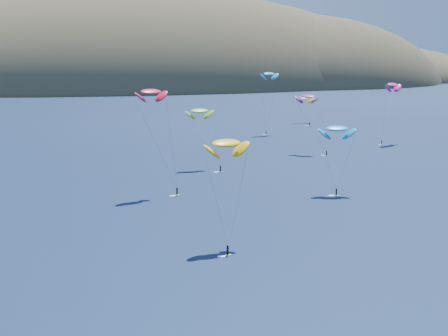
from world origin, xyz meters
TOP-DOWN VIEW (x-y plane):
  - island at (39.40, 562.36)m, footprint 730.00×300.00m
  - kitesurfer_2 at (-11.73, 52.21)m, footprint 9.81×11.27m
  - kitesurfer_3 at (-1.16, 127.36)m, footprint 9.71×11.30m
  - kitesurfer_4 at (43.80, 196.28)m, footprint 9.58×7.92m
  - kitesurfer_5 at (26.13, 86.47)m, footprint 9.92×7.79m
  - kitesurfer_6 at (41.37, 145.83)m, footprint 9.29×13.28m
  - kitesurfer_8 at (81.85, 159.19)m, footprint 11.65×8.65m
  - kitesurfer_9 at (-19.87, 97.12)m, footprint 11.09×8.81m
  - kitesurfer_11 at (72.51, 227.47)m, footprint 9.35×14.59m

SIDE VIEW (x-z plane):
  - island at x=39.40m, z-range -115.74..94.26m
  - kitesurfer_11 at x=72.51m, z-range 4.81..19.37m
  - kitesurfer_5 at x=26.13m, z-range 6.96..26.08m
  - kitesurfer_3 at x=-1.16m, z-range 7.60..27.70m
  - kitesurfer_2 at x=-11.73m, z-range 8.38..30.29m
  - kitesurfer_6 at x=41.37m, z-range 8.75..30.90m
  - kitesurfer_8 at x=81.85m, z-range 9.91..35.10m
  - kitesurfer_4 at x=43.80m, z-range 11.52..39.52m
  - kitesurfer_9 at x=-19.87m, z-range 11.70..40.15m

